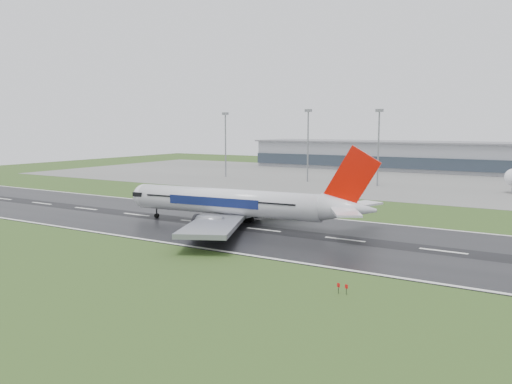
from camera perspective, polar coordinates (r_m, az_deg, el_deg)
The scene contains 8 objects.
ground at distance 110.33m, azimuth 9.92°, elevation -5.29°, with size 520.00×520.00×0.00m, color #2B471A.
runway at distance 110.32m, azimuth 9.92°, elevation -5.26°, with size 400.00×45.00×0.10m, color black.
apron at distance 230.18m, azimuth 21.13°, elevation 0.89°, with size 400.00×130.00×0.08m, color slate.
terminal at distance 288.74m, azimuth 23.24°, elevation 3.48°, with size 240.00×36.00×15.00m, color gray.
main_airliner at distance 121.89m, azimuth -1.49°, elevation 0.58°, with size 64.09×61.04×18.92m, color silver, non-canonical shape.
floodmast_0 at distance 243.01m, azimuth -3.43°, elevation 5.14°, with size 0.64×0.64×29.34m, color gray.
floodmast_1 at distance 221.73m, azimuth 5.82°, elevation 5.01°, with size 0.64×0.64×30.10m, color gray.
floodmast_2 at distance 210.51m, azimuth 13.52°, elevation 4.66°, with size 0.64×0.64×29.66m, color gray.
Camera 1 is at (38.09, -100.75, 23.88)m, focal length 35.77 mm.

